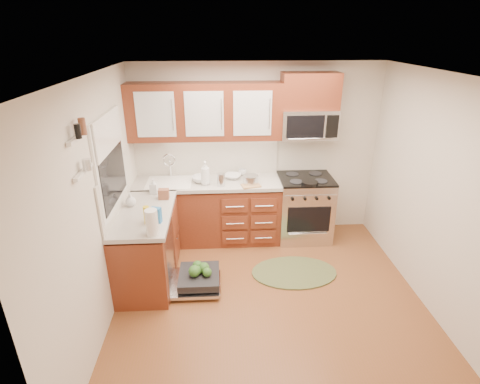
{
  "coord_description": "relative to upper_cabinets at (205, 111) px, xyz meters",
  "views": [
    {
      "loc": [
        -0.55,
        -3.45,
        2.87
      ],
      "look_at": [
        -0.29,
        0.85,
        1.0
      ],
      "focal_mm": 28.0,
      "sensor_mm": 36.0,
      "label": 1
    }
  ],
  "objects": [
    {
      "name": "sink",
      "position": [
        -0.52,
        -0.16,
        -1.07
      ],
      "size": [
        0.62,
        0.5,
        0.26
      ],
      "primitive_type": null,
      "color": "white",
      "rests_on": "ground"
    },
    {
      "name": "shelf_upper",
      "position": [
        -0.99,
        -1.92,
        0.17
      ],
      "size": [
        0.04,
        0.4,
        0.03
      ],
      "primitive_type": "cube",
      "color": "white",
      "rests_on": "ground"
    },
    {
      "name": "wall_back",
      "position": [
        0.73,
        0.18,
        -0.62
      ],
      "size": [
        3.5,
        0.04,
        2.5
      ],
      "primitive_type": "cube",
      "color": "beige",
      "rests_on": "ground"
    },
    {
      "name": "floor",
      "position": [
        0.73,
        -1.57,
        -1.88
      ],
      "size": [
        3.5,
        3.5,
        0.0
      ],
      "primitive_type": "plane",
      "color": "brown",
      "rests_on": "ground"
    },
    {
      "name": "countertop_back",
      "position": [
        0.0,
        -0.14,
        -0.97
      ],
      "size": [
        2.07,
        0.64,
        0.05
      ],
      "primitive_type": "cube",
      "color": "beige",
      "rests_on": "base_cabinet_back"
    },
    {
      "name": "wall_front",
      "position": [
        0.73,
        -3.33,
        -0.62
      ],
      "size": [
        3.5,
        0.04,
        2.5
      ],
      "primitive_type": "cube",
      "color": "beige",
      "rests_on": "ground"
    },
    {
      "name": "stock_pot",
      "position": [
        0.6,
        -0.28,
        -0.89
      ],
      "size": [
        0.23,
        0.23,
        0.13
      ],
      "primitive_type": "cylinder",
      "rotation": [
        0.0,
        0.0,
        0.06
      ],
      "color": "silver",
      "rests_on": "countertop_back"
    },
    {
      "name": "soap_bottle_a",
      "position": [
        -0.01,
        -0.26,
        -0.78
      ],
      "size": [
        0.15,
        0.15,
        0.33
      ],
      "primitive_type": "imported",
      "rotation": [
        0.0,
        0.0,
        0.16
      ],
      "color": "#999999",
      "rests_on": "countertop_back"
    },
    {
      "name": "wall_left",
      "position": [
        -1.02,
        -1.57,
        -0.62
      ],
      "size": [
        0.04,
        3.5,
        2.5
      ],
      "primitive_type": "cube",
      "color": "beige",
      "rests_on": "ground"
    },
    {
      "name": "soap_bottle_c",
      "position": [
        -0.9,
        -0.88,
        -0.87
      ],
      "size": [
        0.14,
        0.14,
        0.16
      ],
      "primitive_type": "imported",
      "rotation": [
        0.0,
        0.0,
        0.07
      ],
      "color": "#999999",
      "rests_on": "countertop_left"
    },
    {
      "name": "wooden_box",
      "position": [
        -0.52,
        -0.7,
        -0.89
      ],
      "size": [
        0.13,
        0.09,
        0.13
      ],
      "primitive_type": "cube",
      "rotation": [
        0.0,
        0.0,
        -0.02
      ],
      "color": "brown",
      "rests_on": "countertop_left"
    },
    {
      "name": "backsplash_left",
      "position": [
        -1.01,
        -1.05,
        -0.67
      ],
      "size": [
        0.02,
        1.25,
        0.57
      ],
      "primitive_type": "cube",
      "color": "silver",
      "rests_on": "ground"
    },
    {
      "name": "cutting_board",
      "position": [
        0.6,
        -0.35,
        -0.94
      ],
      "size": [
        0.28,
        0.21,
        0.02
      ],
      "primitive_type": "cube",
      "rotation": [
        0.0,
        0.0,
        0.23
      ],
      "color": "tan",
      "rests_on": "countertop_back"
    },
    {
      "name": "paper_towel_roll",
      "position": [
        -0.52,
        -1.59,
        -0.81
      ],
      "size": [
        0.14,
        0.14,
        0.28
      ],
      "primitive_type": "cylinder",
      "rotation": [
        0.0,
        0.0,
        0.08
      ],
      "color": "white",
      "rests_on": "countertop_left"
    },
    {
      "name": "base_cabinet_left",
      "position": [
        -0.72,
        -1.05,
        -1.45
      ],
      "size": [
        0.6,
        1.25,
        0.85
      ],
      "primitive_type": "cube",
      "color": "#5A2814",
      "rests_on": "ground"
    },
    {
      "name": "range",
      "position": [
        1.41,
        -0.15,
        -1.4
      ],
      "size": [
        0.76,
        0.64,
        0.95
      ],
      "primitive_type": null,
      "color": "silver",
      "rests_on": "ground"
    },
    {
      "name": "countertop_left",
      "position": [
        -0.71,
        -1.05,
        -0.97
      ],
      "size": [
        0.64,
        1.27,
        0.05
      ],
      "primitive_type": "cube",
      "color": "beige",
      "rests_on": "base_cabinet_left"
    },
    {
      "name": "window_blind",
      "position": [
        -0.98,
        -1.07,
        0.0
      ],
      "size": [
        0.02,
        0.96,
        0.4
      ],
      "primitive_type": "cube",
      "color": "white",
      "rests_on": "ground"
    },
    {
      "name": "dishwasher",
      "position": [
        -0.13,
        -1.27,
        -1.77
      ],
      "size": [
        0.7,
        0.6,
        0.2
      ],
      "primitive_type": null,
      "color": "silver",
      "rests_on": "ground"
    },
    {
      "name": "cup",
      "position": [
        0.51,
        0.07,
        -0.9
      ],
      "size": [
        0.12,
        0.12,
        0.09
      ],
      "primitive_type": "imported",
      "rotation": [
        0.0,
        0.0,
        -0.01
      ],
      "color": "#999999",
      "rests_on": "countertop_back"
    },
    {
      "name": "window",
      "position": [
        -1.01,
        -1.07,
        -0.32
      ],
      "size": [
        0.03,
        1.05,
        1.05
      ],
      "primitive_type": null,
      "color": "white",
      "rests_on": "ground"
    },
    {
      "name": "cabinet_over_mw",
      "position": [
        1.41,
        0.0,
        0.26
      ],
      "size": [
        0.76,
        0.35,
        0.47
      ],
      "primitive_type": "cube",
      "color": "#5A2814",
      "rests_on": "ground"
    },
    {
      "name": "bowl_a",
      "position": [
        0.36,
        -0.04,
        -0.92
      ],
      "size": [
        0.3,
        0.3,
        0.06
      ],
      "primitive_type": "imported",
      "rotation": [
        0.0,
        0.0,
        -0.32
      ],
      "color": "#999999",
      "rests_on": "countertop_back"
    },
    {
      "name": "ceiling",
      "position": [
        0.73,
        -1.57,
        0.62
      ],
      "size": [
        3.5,
        3.5,
        0.0
      ],
      "primitive_type": "plane",
      "rotation": [
        3.14,
        0.0,
        0.0
      ],
      "color": "white",
      "rests_on": "ground"
    },
    {
      "name": "rug",
      "position": [
        1.11,
        -1.07,
        -1.86
      ],
      "size": [
        1.19,
        0.87,
        0.02
      ],
      "primitive_type": null,
      "rotation": [
        0.0,
        0.0,
        -0.15
      ],
      "color": "brown",
      "rests_on": "ground"
    },
    {
      "name": "skillet",
      "position": [
        1.4,
        -0.4,
        -0.9
      ],
      "size": [
        0.25,
        0.25,
        0.04
      ],
      "primitive_type": "cylinder",
      "rotation": [
        0.0,
        0.0,
        -0.15
      ],
      "color": "black",
      "rests_on": "range"
    },
    {
      "name": "wall_right",
      "position": [
        2.48,
        -1.57,
        -0.62
      ],
      "size": [
        0.04,
        3.5,
        2.5
      ],
      "primitive_type": "cube",
      "color": "beige",
      "rests_on": "ground"
    },
    {
      "name": "canister",
      "position": [
        0.2,
        -0.31,
        -0.86
      ],
      "size": [
        0.14,
        0.14,
        0.17
      ],
      "primitive_type": "cylinder",
      "rotation": [
        0.0,
        0.0,
        -0.39
      ],
      "color": "silver",
      "rests_on": "countertop_back"
    },
    {
      "name": "bowl_b",
      "position": [
        -0.08,
        -0.15,
        -0.91
      ],
      "size": [
        0.31,
        0.31,
        0.08
      ],
      "primitive_type": "imported",
      "rotation": [
        0.0,
        0.0,
        0.21
      ],
      "color": "#999999",
      "rests_on": "countertop_back"
    },
    {
      "name": "upper_cabinets",
      "position": [
        0.0,
        0.0,
        0.0
      ],
      "size": [
        2.05,
        0.35,
        0.75
      ],
      "primitive_type": null,
      "color": "#5A2814",
      "rests_on": "ground"
    },
    {
      "name": "base_cabinet_back",
      "position": [
        0.0,
        -0.12,
        -1.45
      ],
      "size": [
        2.05,
        0.6,
        0.85
      ],
      "primitive_type": "cube",
      "color": "#5A2814",
      "rests_on": "ground"
    },
    {
      "name": "blue_carton",
      "position": [
        -0.52,
        -1.32,
        -0.86
      ],
      "size": [
        0.12,
        0.09,
        0.18
      ],
      "primitive_type": "cube",
      "rotation": [
        0.0,
        0.0,
        -0.21
      ],
      "color": "#2873BB",
      "rests_on": "countertop_left"
    },
    {
      "name": "soap_bottle_b",
      "position": [
        -0.67,
        -0.52,
        -0.85
      ],
      "size": [
        0.1,
        0.1,
        0.21
      ],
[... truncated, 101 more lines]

